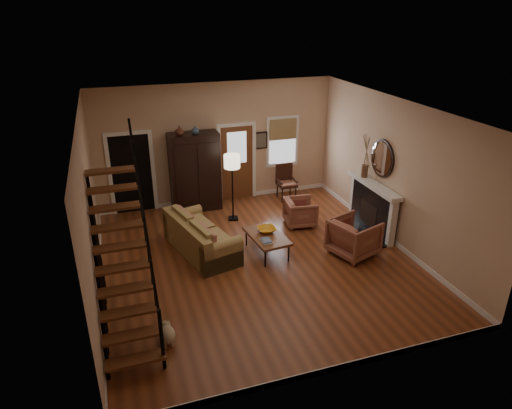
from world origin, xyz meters
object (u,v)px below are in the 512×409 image
object	(u,v)px
armoire	(195,172)
armchair_left	(354,237)
coffee_table	(267,244)
floor_lamp	(233,188)
sofa	(201,236)
armchair_right	(300,212)
side_chair	(287,183)

from	to	relation	value
armoire	armchair_left	bearing A→B (deg)	-51.69
coffee_table	floor_lamp	world-z (taller)	floor_lamp
sofa	armchair_right	bearing A→B (deg)	-2.66
coffee_table	floor_lamp	size ratio (longest dim) A/B	0.68
armchair_right	side_chair	size ratio (longest dim) A/B	0.74
coffee_table	floor_lamp	distance (m)	2.05
armoire	side_chair	world-z (taller)	armoire
armchair_right	floor_lamp	distance (m)	1.82
floor_lamp	side_chair	xyz separation A→B (m)	(1.79, 0.79, -0.36)
coffee_table	armchair_left	distance (m)	1.93
coffee_table	side_chair	size ratio (longest dim) A/B	1.17
armchair_right	floor_lamp	world-z (taller)	floor_lamp
armoire	coffee_table	bearing A→B (deg)	-71.11
sofa	floor_lamp	xyz separation A→B (m)	(1.13, 1.41, 0.47)
armchair_right	floor_lamp	size ratio (longest dim) A/B	0.43
coffee_table	armoire	bearing A→B (deg)	108.89
sofa	coffee_table	xyz separation A→B (m)	(1.37, -0.52, -0.17)
armoire	sofa	distance (m)	2.51
sofa	floor_lamp	size ratio (longest dim) A/B	1.22
armoire	floor_lamp	size ratio (longest dim) A/B	1.21
sofa	armoire	bearing A→B (deg)	66.43
armoire	side_chair	xyz separation A→B (m)	(2.55, -0.20, -0.54)
armchair_left	armchair_right	world-z (taller)	armchair_left
sofa	side_chair	bearing A→B (deg)	22.13
armchair_left	side_chair	distance (m)	3.37
sofa	armchair_left	world-z (taller)	armchair_left
floor_lamp	side_chair	bearing A→B (deg)	23.68
sofa	floor_lamp	world-z (taller)	floor_lamp
coffee_table	floor_lamp	xyz separation A→B (m)	(-0.24, 1.93, 0.64)
armoire	armchair_right	size ratio (longest dim) A/B	2.79
armoire	side_chair	distance (m)	2.61
armoire	sofa	size ratio (longest dim) A/B	0.99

